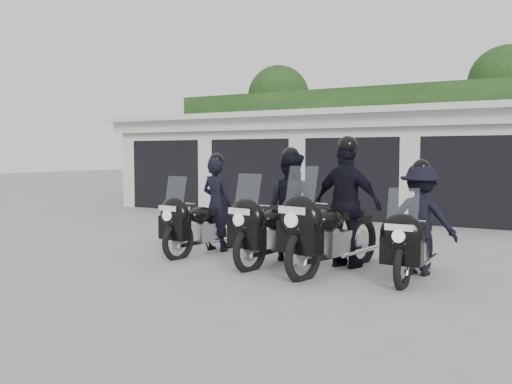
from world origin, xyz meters
The scene contains 7 objects.
ground centered at (0.00, 0.00, 0.00)m, with size 80.00×80.00×0.00m, color gray.
garage_block centered at (0.00, 8.06, 1.42)m, with size 16.40×6.80×2.96m.
background_vegetation centered at (0.37, 12.92, 2.77)m, with size 20.00×3.90×5.80m.
police_bike_a centered at (-0.63, -0.37, 0.73)m, with size 0.80×2.10×1.83m.
police_bike_b centered at (0.94, -0.43, 0.82)m, with size 1.03×2.21×1.93m.
police_bike_c centered at (1.93, -0.51, 0.89)m, with size 1.26×2.39×2.10m.
police_bike_d centered at (3.08, -0.42, 0.74)m, with size 1.05×2.00×1.74m.
Camera 1 is at (4.83, -8.28, 1.76)m, focal length 38.00 mm.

